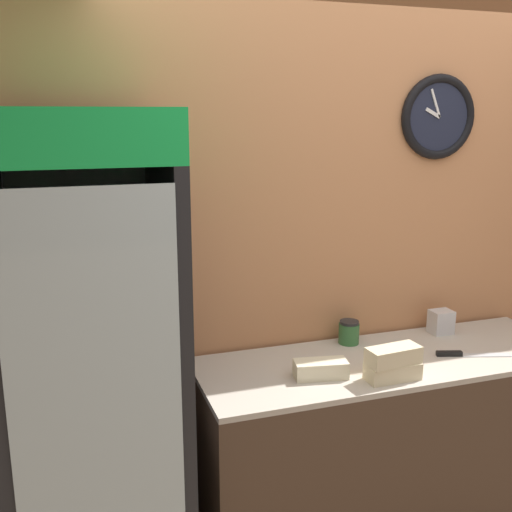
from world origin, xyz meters
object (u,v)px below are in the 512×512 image
Objects in this scene: sandwich_flat_left at (321,369)px; condiment_jar at (349,332)px; sandwich_stack_bottom at (393,371)px; napkin_dispenser at (441,322)px; chefs_knife at (463,354)px; beverage_cooler at (90,357)px; sandwich_stack_middle at (394,355)px.

condiment_jar is (0.29, 0.31, 0.02)m from sandwich_flat_left.
condiment_jar reaches higher than sandwich_stack_bottom.
sandwich_stack_bottom is 0.67m from napkin_dispenser.
napkin_dispenser is at bearing 74.62° from chefs_knife.
sandwich_stack_bottom is 0.97× the size of sandwich_flat_left.
sandwich_stack_bottom is at bearing -164.94° from chefs_knife.
sandwich_stack_middle is at bearing -9.16° from beverage_cooler.
sandwich_flat_left is 2.10× the size of condiment_jar.
chefs_knife is at bearing -105.38° from napkin_dispenser.
sandwich_stack_bottom is 0.68× the size of chefs_knife.
sandwich_flat_left is (-0.28, 0.12, 0.00)m from sandwich_stack_bottom.
chefs_knife is (1.67, -0.08, -0.18)m from beverage_cooler.
condiment_jar is 0.51m from napkin_dispenser.
chefs_knife is (0.73, 0.00, -0.03)m from sandwich_flat_left.
beverage_cooler is at bearing -169.25° from condiment_jar.
napkin_dispenser reaches higher than sandwich_flat_left.
sandwich_stack_middle is at bearing -164.94° from chefs_knife.
sandwich_stack_bottom reaches higher than chefs_knife.
sandwich_stack_middle is at bearing -142.14° from napkin_dispenser.
napkin_dispenser is (0.81, 0.29, 0.02)m from sandwich_flat_left.
sandwich_stack_middle is at bearing -22.61° from sandwich_flat_left.
napkin_dispenser reaches higher than sandwich_stack_bottom.
sandwich_flat_left reaches higher than chefs_knife.
beverage_cooler is 8.46× the size of sandwich_stack_middle.
beverage_cooler is at bearing 170.84° from sandwich_stack_bottom.
beverage_cooler is 5.94× the size of chefs_knife.
sandwich_flat_left is 0.73m from chefs_knife.
chefs_knife is at bearing 15.06° from sandwich_stack_bottom.
sandwich_stack_bottom is 0.43m from condiment_jar.
sandwich_stack_bottom is at bearing -22.61° from sandwich_flat_left.
napkin_dispenser is (0.08, 0.29, 0.05)m from chefs_knife.
sandwich_flat_left is (0.94, -0.08, -0.15)m from beverage_cooler.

